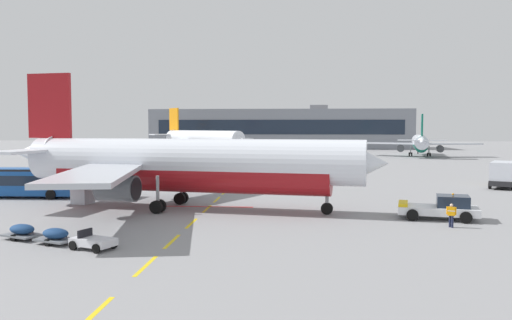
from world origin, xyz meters
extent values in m
plane|color=gray|center=(40.00, 40.00, 0.00)|extent=(400.00, 400.00, 0.00)
cube|color=yellow|center=(18.00, -5.00, 0.00)|extent=(0.24, 4.00, 0.01)
cube|color=yellow|center=(18.00, 1.95, 0.00)|extent=(0.24, 4.00, 0.01)
cube|color=yellow|center=(18.00, 7.72, 0.00)|extent=(0.24, 4.00, 0.01)
cube|color=yellow|center=(18.00, 13.88, 0.00)|extent=(0.24, 4.00, 0.01)
cube|color=yellow|center=(18.00, 20.77, 0.00)|extent=(0.24, 4.00, 0.01)
cube|color=yellow|center=(18.00, 26.58, 0.00)|extent=(0.24, 4.00, 0.01)
cube|color=yellow|center=(18.00, 32.36, 0.00)|extent=(0.24, 4.00, 0.01)
cube|color=yellow|center=(18.00, 39.70, 0.00)|extent=(0.24, 4.00, 0.01)
cube|color=yellow|center=(18.00, 45.61, 0.00)|extent=(0.24, 4.00, 0.01)
cube|color=yellow|center=(18.00, 52.44, 0.00)|extent=(0.24, 4.00, 0.01)
cube|color=yellow|center=(18.00, 58.24, 0.00)|extent=(0.24, 4.00, 0.01)
cube|color=yellow|center=(18.00, 64.32, 0.00)|extent=(0.24, 4.00, 0.01)
cube|color=yellow|center=(18.00, 71.72, 0.00)|extent=(0.24, 4.00, 0.01)
cube|color=yellow|center=(18.00, 78.79, 0.00)|extent=(0.24, 4.00, 0.01)
cube|color=yellow|center=(18.00, 85.38, 0.00)|extent=(0.24, 4.00, 0.01)
cube|color=#B21414|center=(18.00, 22.00, 0.00)|extent=(8.00, 0.40, 0.01)
cylinder|color=silver|center=(16.65, 20.50, 4.30)|extent=(30.32, 8.66, 3.80)
cylinder|color=maroon|center=(16.65, 20.50, 3.26)|extent=(24.74, 7.44, 3.50)
cone|color=silver|center=(31.50, 18.05, 4.30)|extent=(4.06, 4.24, 3.72)
cone|color=silver|center=(1.11, 23.07, 4.78)|extent=(4.67, 3.87, 3.23)
cube|color=#192333|center=(30.47, 18.22, 4.97)|extent=(2.04, 3.07, 0.60)
cube|color=maroon|center=(2.84, 22.79, 9.20)|extent=(4.40, 1.07, 6.00)
cube|color=silver|center=(2.67, 26.06, 5.06)|extent=(4.20, 6.84, 0.24)
cube|color=silver|center=(1.63, 19.74, 5.06)|extent=(4.20, 6.84, 0.24)
cube|color=#B7BCC6|center=(14.12, 29.54, 3.83)|extent=(12.37, 17.22, 0.36)
cube|color=#B7BCC6|center=(11.35, 12.77, 3.83)|extent=(7.65, 17.57, 0.36)
cylinder|color=#4C4F54|center=(13.48, 26.60, 2.38)|extent=(3.50, 2.59, 2.10)
cylinder|color=black|center=(15.06, 26.34, 2.38)|extent=(0.41, 1.78, 1.79)
cylinder|color=#4C4F54|center=(11.69, 15.75, 2.38)|extent=(3.50, 2.59, 2.10)
cylinder|color=black|center=(13.27, 15.49, 2.38)|extent=(0.41, 1.78, 1.79)
cylinder|color=gray|center=(28.39, 18.56, 1.83)|extent=(0.28, 0.28, 2.67)
cylinder|color=black|center=(28.39, 18.56, 0.50)|extent=(1.02, 0.44, 0.99)
cylinder|color=gray|center=(15.10, 23.40, 1.86)|extent=(0.28, 0.28, 2.61)
cylinder|color=black|center=(15.16, 23.74, 0.55)|extent=(1.14, 0.52, 1.10)
cylinder|color=black|center=(15.05, 23.05, 0.55)|extent=(1.14, 0.52, 1.10)
cylinder|color=gray|center=(14.26, 18.27, 1.86)|extent=(0.28, 0.28, 2.61)
cylinder|color=black|center=(14.31, 18.61, 0.55)|extent=(1.14, 0.52, 1.10)
cylinder|color=black|center=(14.20, 17.92, 0.55)|extent=(1.14, 0.52, 1.10)
cube|color=silver|center=(36.98, 17.15, 0.70)|extent=(6.46, 4.02, 0.60)
cube|color=#192333|center=(38.03, 16.91, 1.45)|extent=(2.80, 2.59, 0.90)
cube|color=yellow|center=(34.40, 17.71, 1.12)|extent=(1.22, 2.61, 0.24)
sphere|color=orange|center=(38.03, 16.91, 2.00)|extent=(0.16, 0.16, 0.16)
cylinder|color=black|center=(34.80, 16.19, 0.45)|extent=(0.96, 0.58, 0.90)
cylinder|color=black|center=(35.40, 18.92, 0.45)|extent=(0.96, 0.58, 0.90)
cylinder|color=black|center=(38.55, 15.37, 0.45)|extent=(0.96, 0.58, 0.90)
cylinder|color=black|center=(39.15, 18.10, 0.45)|extent=(0.96, 0.58, 0.90)
cylinder|color=silver|center=(56.71, 107.20, 3.57)|extent=(7.87, 25.12, 3.15)
cylinder|color=#0F604C|center=(56.71, 107.20, 2.70)|extent=(6.74, 20.51, 2.90)
cone|color=silver|center=(59.10, 119.46, 3.57)|extent=(3.59, 3.44, 3.09)
cone|color=silver|center=(54.21, 94.37, 3.96)|extent=(3.30, 3.93, 2.68)
cube|color=#192333|center=(58.93, 118.60, 4.12)|extent=(2.58, 1.76, 0.50)
cube|color=#0F604C|center=(54.49, 95.80, 7.63)|extent=(0.99, 3.64, 4.98)
cube|color=silver|center=(51.77, 95.74, 4.20)|extent=(5.72, 3.62, 0.20)
cube|color=silver|center=(56.98, 94.72, 4.20)|extent=(5.72, 3.62, 0.20)
cube|color=#B7BCC6|center=(49.16, 105.31, 3.17)|extent=(14.19, 10.56, 0.30)
cube|color=#B7BCC6|center=(63.00, 102.61, 3.17)|extent=(14.53, 5.97, 0.30)
cylinder|color=#4C4F54|center=(51.58, 104.71, 1.97)|extent=(2.22, 2.94, 1.74)
cylinder|color=black|center=(51.83, 106.02, 1.97)|extent=(1.47, 0.38, 1.48)
cylinder|color=#4C4F54|center=(60.54, 102.97, 1.97)|extent=(2.22, 2.94, 1.74)
cylinder|color=black|center=(60.79, 104.27, 1.97)|extent=(1.47, 0.38, 1.48)
cylinder|color=gray|center=(58.60, 116.89, 1.52)|extent=(0.23, 0.23, 2.21)
cylinder|color=black|center=(58.60, 116.89, 0.41)|extent=(0.39, 0.85, 0.82)
cylinder|color=gray|center=(54.28, 105.98, 1.54)|extent=(0.23, 0.23, 2.17)
cylinder|color=black|center=(53.99, 106.04, 0.46)|extent=(0.46, 0.95, 0.91)
cylinder|color=black|center=(54.56, 105.93, 0.46)|extent=(0.46, 0.95, 0.91)
cylinder|color=gray|center=(58.51, 105.16, 1.54)|extent=(0.23, 0.23, 2.17)
cylinder|color=black|center=(58.23, 105.21, 0.46)|extent=(0.46, 0.95, 0.91)
cylinder|color=black|center=(58.80, 105.10, 0.46)|extent=(0.46, 0.95, 0.91)
cylinder|color=silver|center=(2.04, 107.16, 4.37)|extent=(23.91, 24.82, 3.86)
cylinder|color=orange|center=(2.04, 107.16, 3.31)|extent=(19.75, 20.49, 3.55)
cone|color=silver|center=(12.59, 96.08, 4.37)|extent=(5.20, 5.19, 3.79)
cone|color=silver|center=(-9.01, 118.75, 4.85)|extent=(5.32, 5.36, 3.28)
cube|color=#192333|center=(11.86, 96.85, 5.05)|extent=(3.22, 3.18, 0.61)
cube|color=orange|center=(-7.78, 117.46, 9.35)|extent=(3.35, 3.49, 6.10)
cube|color=silver|center=(-5.91, 120.22, 5.14)|extent=(6.96, 6.84, 0.24)
cube|color=silver|center=(-10.63, 115.74, 5.14)|extent=(6.96, 6.84, 0.24)
cube|color=#B7BCC6|center=(5.51, 116.05, 3.89)|extent=(17.76, 11.57, 0.37)
cube|color=#B7BCC6|center=(-7.01, 104.12, 3.89)|extent=(12.22, 17.61, 0.37)
cylinder|color=#4C4F54|center=(3.19, 114.05, 2.41)|extent=(3.79, 3.83, 2.13)
cylinder|color=black|center=(4.32, 112.87, 2.41)|extent=(1.40, 1.34, 1.81)
cylinder|color=#4C4F54|center=(-4.90, 106.34, 2.41)|extent=(3.79, 3.83, 2.13)
cylinder|color=black|center=(-3.78, 105.16, 2.41)|extent=(1.40, 1.34, 1.81)
cylinder|color=gray|center=(10.38, 98.40, 1.86)|extent=(0.28, 0.28, 2.71)
cylinder|color=black|center=(10.38, 98.40, 0.50)|extent=(0.90, 0.93, 1.01)
cylinder|color=gray|center=(2.55, 110.45, 1.89)|extent=(0.28, 0.28, 2.65)
cylinder|color=black|center=(2.81, 110.70, 0.56)|extent=(1.03, 1.06, 1.12)
cylinder|color=black|center=(2.29, 110.21, 0.56)|extent=(1.03, 1.06, 1.12)
cylinder|color=gray|center=(-1.28, 106.81, 1.89)|extent=(0.28, 0.28, 2.65)
cylinder|color=black|center=(-1.02, 107.05, 0.56)|extent=(1.03, 1.06, 1.12)
cylinder|color=black|center=(-1.54, 106.56, 0.56)|extent=(1.03, 1.06, 1.12)
cube|color=#194C99|center=(-2.62, 26.59, 1.65)|extent=(12.07, 3.05, 2.70)
cube|color=#192333|center=(-2.62, 26.59, 1.85)|extent=(11.11, 3.06, 1.00)
cube|color=black|center=(-2.62, 26.59, 2.88)|extent=(12.09, 3.07, 0.20)
cylinder|color=black|center=(1.41, 28.06, 0.50)|extent=(1.01, 0.35, 1.00)
cylinder|color=black|center=(1.49, 25.36, 0.50)|extent=(1.01, 0.35, 1.00)
cube|color=black|center=(-1.34, 38.48, 0.74)|extent=(7.29, 3.45, 0.60)
cube|color=maroon|center=(0.95, 38.13, 1.59)|extent=(2.71, 2.64, 1.10)
cube|color=#192333|center=(2.08, 37.95, 1.69)|extent=(0.35, 1.91, 0.64)
cube|color=maroon|center=(-2.30, 38.64, 2.09)|extent=(5.07, 3.10, 2.10)
cylinder|color=black|center=(1.06, 39.33, 0.48)|extent=(0.99, 0.42, 0.96)
cylinder|color=black|center=(0.69, 36.95, 0.48)|extent=(0.99, 0.42, 0.96)
cylinder|color=black|center=(-3.36, 40.02, 0.48)|extent=(0.99, 0.42, 0.96)
cylinder|color=black|center=(-3.73, 37.64, 0.48)|extent=(0.99, 0.42, 0.96)
cube|color=black|center=(50.58, 39.30, 0.74)|extent=(5.30, 7.33, 0.60)
cube|color=yellow|center=(51.63, 41.36, 1.59)|extent=(3.13, 3.16, 1.10)
cube|color=#192333|center=(52.14, 42.38, 1.69)|extent=(1.74, 0.92, 0.64)
cube|color=#B7BCC6|center=(50.14, 38.42, 2.09)|extent=(4.29, 5.33, 2.10)
cylinder|color=black|center=(50.52, 41.84, 0.48)|extent=(0.68, 0.98, 0.96)
cylinder|color=black|center=(48.50, 37.84, 0.48)|extent=(0.68, 0.98, 0.96)
cube|color=silver|center=(13.85, 5.30, 0.46)|extent=(2.94, 2.28, 0.44)
cube|color=black|center=(13.25, 5.55, 0.86)|extent=(0.54, 1.08, 0.56)
cylinder|color=black|center=(14.96, 5.61, 0.28)|extent=(0.59, 0.38, 0.56)
cylinder|color=black|center=(14.43, 4.31, 0.28)|extent=(0.59, 0.38, 0.56)
cylinder|color=black|center=(13.28, 6.30, 0.28)|extent=(0.59, 0.38, 0.56)
cylinder|color=black|center=(12.75, 5.00, 0.28)|extent=(0.59, 0.38, 0.56)
cube|color=slate|center=(10.98, 6.48, 0.28)|extent=(2.79, 2.30, 0.12)
ellipsoid|color=navy|center=(10.98, 6.48, 0.66)|extent=(2.14, 1.80, 0.64)
cylinder|color=black|center=(11.24, 7.10, 0.22)|extent=(0.46, 0.30, 0.44)
cylinder|color=black|center=(10.73, 5.85, 0.22)|extent=(0.46, 0.30, 0.44)
cube|color=slate|center=(8.21, 7.62, 0.28)|extent=(2.79, 2.30, 0.12)
ellipsoid|color=navy|center=(8.21, 7.62, 0.66)|extent=(2.14, 1.80, 0.64)
cylinder|color=black|center=(8.46, 8.24, 0.22)|extent=(0.46, 0.30, 0.44)
cylinder|color=black|center=(7.95, 6.99, 0.22)|extent=(0.46, 0.30, 0.44)
cylinder|color=#191E38|center=(36.94, 13.85, 0.43)|extent=(0.16, 0.16, 0.85)
cylinder|color=#191E38|center=(37.05, 13.64, 0.43)|extent=(0.16, 0.16, 0.85)
cube|color=orange|center=(37.00, 13.74, 1.17)|extent=(0.54, 0.38, 0.64)
cube|color=silver|center=(37.00, 13.74, 1.21)|extent=(0.56, 0.39, 0.06)
sphere|color=beige|center=(37.00, 13.74, 1.61)|extent=(0.23, 0.23, 0.23)
cylinder|color=orange|center=(36.73, 13.88, 1.21)|extent=(0.09, 0.09, 0.58)
cylinder|color=orange|center=(37.27, 13.60, 1.21)|extent=(0.09, 0.09, 0.58)
cube|color=#B7BCC6|center=(5.76, 22.98, 0.80)|extent=(1.94, 1.91, 1.60)
cube|color=silver|center=(5.76, 22.98, 0.80)|extent=(1.58, 0.45, 1.36)
cube|color=gray|center=(20.82, 153.47, 6.49)|extent=(85.65, 23.77, 12.98)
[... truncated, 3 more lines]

